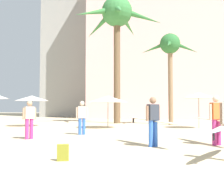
{
  "coord_description": "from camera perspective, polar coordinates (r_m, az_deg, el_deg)",
  "views": [
    {
      "loc": [
        2.05,
        -6.86,
        1.4
      ],
      "look_at": [
        0.31,
        6.12,
        2.16
      ],
      "focal_mm": 47.31,
      "sensor_mm": 36.0,
      "label": 1
    }
  ],
  "objects": [
    {
      "name": "hotel_pink",
      "position": [
        38.91,
        9.36,
        9.3
      ],
      "size": [
        17.46,
        9.64,
        19.76
      ],
      "primitive_type": "cube",
      "color": "beige",
      "rests_on": "ground"
    },
    {
      "name": "person_far_left",
      "position": [
        13.31,
        -15.69,
        -5.32
      ],
      "size": [
        0.51,
        0.48,
        1.66
      ],
      "rotation": [
        0.0,
        0.0,
        2.32
      ],
      "color": "#B7337F",
      "rests_on": "ground"
    },
    {
      "name": "ground",
      "position": [
        7.3,
        -9.12,
        -14.34
      ],
      "size": [
        120.0,
        120.0,
        0.0
      ],
      "primitive_type": "plane",
      "color": "#C6B28C"
    },
    {
      "name": "person_mid_left",
      "position": [
        11.52,
        19.39,
        -5.33
      ],
      "size": [
        1.54,
        3.07,
        1.81
      ],
      "rotation": [
        0.0,
        0.0,
        2.06
      ],
      "color": "#B7337F",
      "rests_on": "ground"
    },
    {
      "name": "hotel_tower_gray",
      "position": [
        45.34,
        -1.12,
        14.91
      ],
      "size": [
        16.94,
        8.62,
        31.18
      ],
      "primitive_type": "cube",
      "color": "gray",
      "rests_on": "ground"
    },
    {
      "name": "person_near_right",
      "position": [
        14.9,
        -5.83,
        -5.16
      ],
      "size": [
        0.6,
        0.33,
        1.68
      ],
      "rotation": [
        0.0,
        0.0,
        1.89
      ],
      "color": "blue",
      "rests_on": "ground"
    },
    {
      "name": "beach_towel",
      "position": [
        8.26,
        -0.72,
        -13.03
      ],
      "size": [
        2.17,
        1.66,
        0.01
      ],
      "primitive_type": "cube",
      "rotation": [
        0.0,
        0.0,
        0.36
      ],
      "color": "white",
      "rests_on": "ground"
    },
    {
      "name": "person_near_left",
      "position": [
        10.6,
        7.93,
        -5.82
      ],
      "size": [
        2.21,
        2.74,
        1.74
      ],
      "rotation": [
        0.0,
        0.0,
        5.39
      ],
      "color": "blue",
      "rests_on": "ground"
    },
    {
      "name": "palm_tree_far_left",
      "position": [
        23.83,
        11.16,
        7.52
      ],
      "size": [
        4.59,
        4.65,
        7.16
      ],
      "color": "#896B4C",
      "rests_on": "ground"
    },
    {
      "name": "palm_tree_left",
      "position": [
        26.12,
        0.95,
        13.46
      ],
      "size": [
        7.18,
        7.6,
        10.93
      ],
      "color": "brown",
      "rests_on": "ground"
    },
    {
      "name": "cafe_umbrella_4",
      "position": [
        19.38,
        -0.79,
        -1.85
      ],
      "size": [
        2.66,
        2.66,
        2.12
      ],
      "color": "gray",
      "rests_on": "ground"
    },
    {
      "name": "cafe_umbrella_0",
      "position": [
        21.75,
        -15.22,
        -1.64
      ],
      "size": [
        2.39,
        2.39,
        2.18
      ],
      "color": "gray",
      "rests_on": "ground"
    },
    {
      "name": "backpack",
      "position": [
        7.92,
        -9.49,
        -11.97
      ],
      "size": [
        0.34,
        0.31,
        0.42
      ],
      "rotation": [
        0.0,
        0.0,
        1.9
      ],
      "color": "olive",
      "rests_on": "ground"
    },
    {
      "name": "cafe_umbrella_2",
      "position": [
        20.02,
        16.39,
        -1.08
      ],
      "size": [
        2.1,
        2.1,
        2.33
      ],
      "color": "gray",
      "rests_on": "ground"
    }
  ]
}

